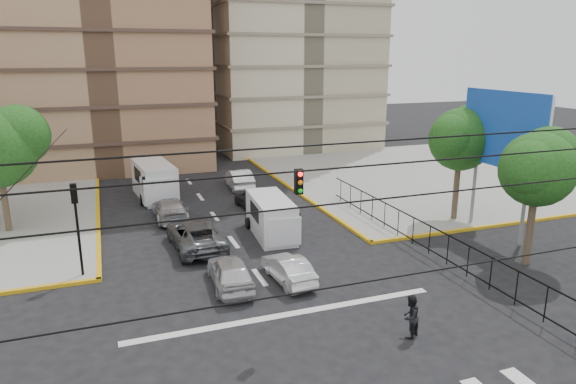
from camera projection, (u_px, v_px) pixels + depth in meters
name	position (u px, v px, depth m)	size (l,w,h in m)	color
ground	(298.00, 329.00, 19.57)	(160.00, 160.00, 0.00)	black
sidewalk_ne	(430.00, 175.00, 44.31)	(26.00, 26.00, 0.15)	gray
stop_line	(287.00, 314.00, 20.66)	(13.00, 0.40, 0.01)	silver
park_fence	(428.00, 256.00, 26.63)	(0.10, 22.50, 1.66)	black
billboard	(504.00, 132.00, 28.23)	(0.36, 6.20, 8.10)	slate
tree_park_a	(539.00, 166.00, 24.42)	(4.41, 3.60, 6.83)	#473828
tree_park_c	(462.00, 136.00, 31.02)	(4.65, 3.80, 7.25)	#473828
traffic_light_nw	(76.00, 214.00, 23.26)	(0.28, 0.22, 4.40)	black
traffic_light_hanging	(322.00, 193.00, 16.19)	(18.00, 9.12, 0.92)	black
van_right_lane	(272.00, 218.00, 29.27)	(2.28, 5.07, 2.23)	silver
van_left_lane	(155.00, 182.00, 37.04)	(2.84, 5.93, 2.57)	silver
car_silver_front_left	(230.00, 272.00, 22.99)	(1.67, 4.14, 1.41)	silver
car_white_front_right	(288.00, 269.00, 23.54)	(1.29, 3.71, 1.22)	silver
car_grey_mid_left	(196.00, 235.00, 27.60)	(2.50, 5.42, 1.51)	#5A5E62
car_silver_rear_left	(170.00, 209.00, 32.45)	(1.92, 4.72, 1.37)	#B0B0B4
car_darkgrey_mid_right	(254.00, 199.00, 34.60)	(1.68, 4.18, 1.42)	#272729
car_white_rear_right	(239.00, 179.00, 39.99)	(1.61, 4.61, 1.52)	silver
pedestrian_crosswalk	(410.00, 317.00, 18.81)	(0.81, 0.63, 1.66)	black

